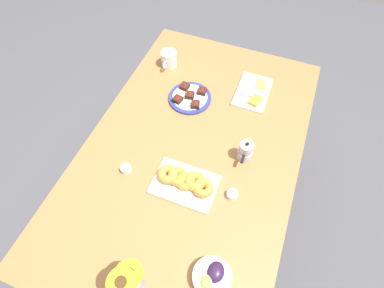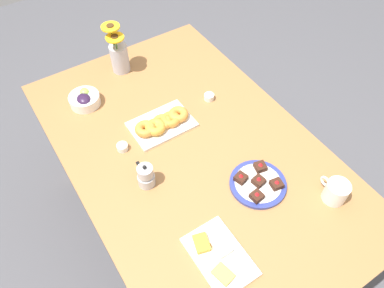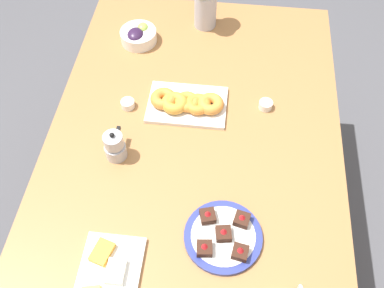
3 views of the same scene
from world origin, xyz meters
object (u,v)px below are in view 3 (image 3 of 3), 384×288
object	(u,v)px
jam_cup_honey	(266,105)
moka_pot	(115,146)
cheese_platter	(107,278)
dessert_plate	(223,236)
dining_table	(192,165)
jam_cup_berry	(128,104)
croissant_platter	(187,103)
flower_vase	(205,6)
grape_bowl	(138,35)

from	to	relation	value
jam_cup_honey	moka_pot	bearing A→B (deg)	118.39
cheese_platter	dessert_plate	world-z (taller)	dessert_plate
dining_table	moka_pot	xyz separation A→B (m)	(-0.04, 0.24, 0.13)
cheese_platter	jam_cup_berry	distance (m)	0.62
dessert_plate	croissant_platter	bearing A→B (deg)	19.01
cheese_platter	jam_cup_honey	distance (m)	0.79
jam_cup_berry	dessert_plate	world-z (taller)	dessert_plate
croissant_platter	moka_pot	bearing A→B (deg)	138.20
dining_table	moka_pot	distance (m)	0.28
jam_cup_honey	flower_vase	distance (m)	0.50
croissant_platter	jam_cup_honey	bearing A→B (deg)	-83.31
grape_bowl	cheese_platter	distance (m)	0.97
grape_bowl	croissant_platter	xyz separation A→B (m)	(-0.33, -0.23, -0.01)
dessert_plate	flower_vase	bearing A→B (deg)	8.79
grape_bowl	dessert_plate	bearing A→B (deg)	-153.60
grape_bowl	jam_cup_berry	xyz separation A→B (m)	(-0.35, -0.03, -0.01)
jam_cup_honey	dessert_plate	world-z (taller)	dessert_plate
jam_cup_berry	moka_pot	world-z (taller)	moka_pot
croissant_platter	dessert_plate	size ratio (longest dim) A/B	1.24
grape_bowl	jam_cup_honey	world-z (taller)	grape_bowl
jam_cup_honey	dining_table	bearing A→B (deg)	132.32
dessert_plate	jam_cup_berry	bearing A→B (deg)	39.15
jam_cup_berry	moka_pot	size ratio (longest dim) A/B	0.40
dining_table	flower_vase	world-z (taller)	flower_vase
dining_table	flower_vase	xyz separation A→B (m)	(0.64, 0.02, 0.18)
croissant_platter	moka_pot	world-z (taller)	moka_pot
jam_cup_berry	moka_pot	xyz separation A→B (m)	(-0.21, -0.00, 0.03)
dining_table	jam_cup_honey	world-z (taller)	jam_cup_honey
croissant_platter	cheese_platter	bearing A→B (deg)	167.47
flower_vase	jam_cup_honey	bearing A→B (deg)	-148.69
dining_table	moka_pot	world-z (taller)	moka_pot
cheese_platter	moka_pot	distance (m)	0.41
dining_table	jam_cup_honey	size ratio (longest dim) A/B	33.33
dining_table	dessert_plate	xyz separation A→B (m)	(-0.29, -0.12, 0.10)
grape_bowl	croissant_platter	bearing A→B (deg)	-144.28
cheese_platter	croissant_platter	distance (m)	0.65
moka_pot	jam_cup_honey	bearing A→B (deg)	-61.61
croissant_platter	jam_cup_honey	world-z (taller)	croissant_platter
cheese_platter	jam_cup_honey	bearing A→B (deg)	-32.16
grape_bowl	moka_pot	distance (m)	0.56
dessert_plate	flower_vase	xyz separation A→B (m)	(0.94, 0.14, 0.08)
croissant_platter	flower_vase	xyz separation A→B (m)	(0.46, -0.02, 0.07)
cheese_platter	flower_vase	world-z (taller)	flower_vase
cheese_platter	flower_vase	distance (m)	1.11
cheese_platter	jam_cup_berry	xyz separation A→B (m)	(0.62, 0.07, 0.00)
croissant_platter	jam_cup_berry	xyz separation A→B (m)	(-0.02, 0.21, -0.01)
dining_table	dessert_plate	distance (m)	0.33
grape_bowl	cheese_platter	xyz separation A→B (m)	(-0.96, -0.09, -0.02)
croissant_platter	jam_cup_berry	world-z (taller)	croissant_platter
grape_bowl	dining_table	bearing A→B (deg)	-151.73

